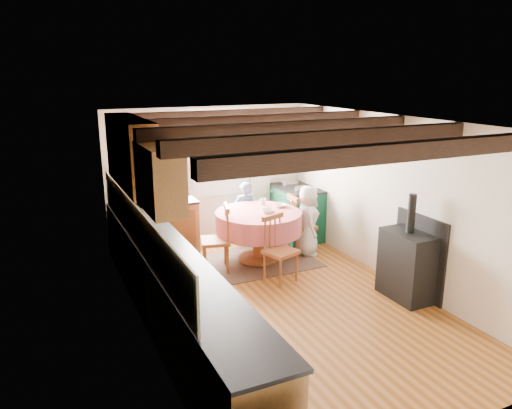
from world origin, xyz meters
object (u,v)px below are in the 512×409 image
cast_iron_stove (409,247)px  child_right (308,220)px  dining_table (258,237)px  child_far (245,214)px  chair_right (302,223)px  cup (263,202)px  chair_left (215,238)px  aga_range (296,212)px  chair_near (281,249)px

cast_iron_stove → child_right: (-0.36, 1.97, -0.13)m
dining_table → child_far: size_ratio=1.20×
chair_right → cast_iron_stove: cast_iron_stove is taller
cast_iron_stove → cup: 2.60m
chair_left → cast_iron_stove: 2.81m
aga_range → chair_right: bearing=-111.6°
cup → chair_left: bearing=-156.8°
dining_table → child_right: size_ratio=1.16×
chair_left → dining_table: bearing=110.6°
chair_near → cast_iron_stove: cast_iron_stove is taller
child_far → cast_iron_stove: bearing=118.8°
child_far → cup: (0.14, -0.42, 0.31)m
dining_table → chair_left: 0.77m
cup → child_far: bearing=108.3°
chair_near → chair_right: size_ratio=0.99×
chair_near → cup: (0.30, 1.22, 0.39)m
dining_table → child_right: bearing=-4.4°
chair_left → chair_right: size_ratio=1.04×
cup → chair_near: bearing=-104.0°
chair_near → child_far: 1.65m
aga_range → cast_iron_stove: size_ratio=0.72×
chair_right → child_far: (-0.73, 0.72, 0.07)m
chair_right → aga_range: chair_right is taller
child_far → child_right: child_right is taller
chair_left → cast_iron_stove: (2.00, -1.97, 0.20)m
chair_left → cast_iron_stove: bearing=60.8°
aga_range → child_right: child_right is taller
child_right → cup: size_ratio=11.06×
dining_table → child_far: bearing=81.6°
cast_iron_stove → cup: bearing=112.0°
child_right → chair_right: bearing=29.1°
cast_iron_stove → chair_near: bearing=137.1°
aga_range → child_right: (-0.25, -0.84, 0.11)m
cast_iron_stove → child_far: 3.05m
dining_table → cast_iron_stove: 2.40m
child_right → aga_range: bearing=3.1°
dining_table → aga_range: bearing=34.4°
aga_range → child_right: size_ratio=0.89×
child_right → child_far: bearing=61.1°
chair_right → cast_iron_stove: 2.16m
aga_range → child_right: 0.88m
chair_left → child_right: child_right is taller
dining_table → aga_range: aga_range is taller
chair_right → cast_iron_stove: (0.38, -2.12, 0.22)m
cast_iron_stove → child_far: size_ratio=1.27×
dining_table → cast_iron_stove: (1.23, -2.04, 0.31)m
chair_left → child_right: (1.64, 0.00, 0.07)m
child_far → dining_table: bearing=88.9°
child_far → cup: size_ratio=10.69×
child_right → dining_table: bearing=105.3°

